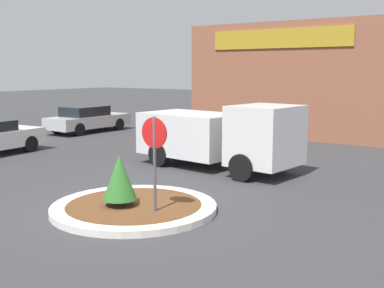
# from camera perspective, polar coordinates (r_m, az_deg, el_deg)

# --- Properties ---
(ground_plane) EXTENTS (120.00, 120.00, 0.00)m
(ground_plane) POSITION_cam_1_polar(r_m,az_deg,el_deg) (11.52, -6.86, -7.84)
(ground_plane) COLOR #38383A
(traffic_island) EXTENTS (3.89, 3.89, 0.16)m
(traffic_island) POSITION_cam_1_polar(r_m,az_deg,el_deg) (11.50, -6.87, -7.47)
(traffic_island) COLOR silver
(traffic_island) RESTS_ON ground_plane
(stop_sign) EXTENTS (0.69, 0.07, 2.28)m
(stop_sign) POSITION_cam_1_polar(r_m,az_deg,el_deg) (10.61, -4.47, -0.51)
(stop_sign) COLOR #4C4C51
(stop_sign) RESTS_ON ground_plane
(island_shrub) EXTENTS (0.80, 0.80, 1.19)m
(island_shrub) POSITION_cam_1_polar(r_m,az_deg,el_deg) (11.25, -8.59, -3.93)
(island_shrub) COLOR brown
(island_shrub) RESTS_ON traffic_island
(utility_truck) EXTENTS (5.77, 2.75, 2.21)m
(utility_truck) POSITION_cam_1_polar(r_m,az_deg,el_deg) (16.00, 3.17, 1.06)
(utility_truck) COLOR silver
(utility_truck) RESTS_ON ground_plane
(storefront_building) EXTENTS (10.01, 6.07, 5.57)m
(storefront_building) POSITION_cam_1_polar(r_m,az_deg,el_deg) (26.19, 12.89, 7.44)
(storefront_building) COLOR #93563D
(storefront_building) RESTS_ON ground_plane
(parked_sedan_silver) EXTENTS (1.92, 4.65, 1.39)m
(parked_sedan_silver) POSITION_cam_1_polar(r_m,az_deg,el_deg) (26.30, -12.28, 2.93)
(parked_sedan_silver) COLOR #B7B7BC
(parked_sedan_silver) RESTS_ON ground_plane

